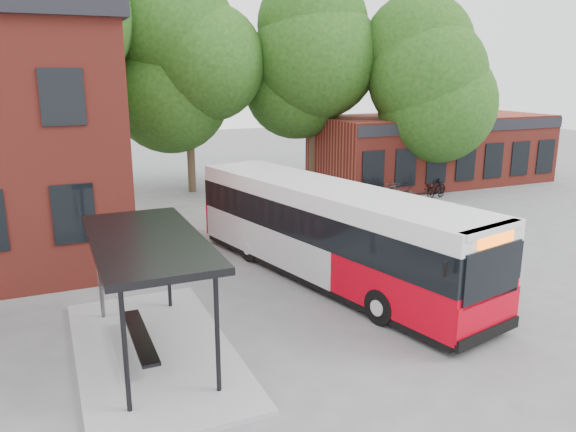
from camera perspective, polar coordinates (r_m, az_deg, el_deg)
name	(u,v)px	position (r m, az deg, el deg)	size (l,w,h in m)	color
ground	(307,307)	(16.19, 1.92, -9.20)	(100.00, 100.00, 0.00)	#5E5E60
shop_row	(432,149)	(35.05, 14.41, 6.62)	(14.00, 6.20, 4.00)	maroon
bus_shelter	(150,296)	(13.49, -13.80, -7.93)	(3.60, 7.00, 2.90)	black
bike_rail	(387,200)	(28.85, 10.03, 1.59)	(5.20, 0.10, 0.38)	black
tree_0	(47,94)	(29.39, -23.25, 11.36)	(7.92, 7.92, 11.00)	#1A3D10
tree_1	(188,97)	(31.29, -10.08, 11.85)	(7.92, 7.92, 10.40)	#1A3D10
tree_2	(313,90)	(32.74, 2.60, 12.68)	(7.92, 7.92, 11.00)	#1A3D10
tree_3	(428,107)	(32.01, 14.05, 10.69)	(7.04, 7.04, 9.28)	#1A3D10
city_bus	(329,233)	(17.87, 4.18, -1.76)	(2.54, 11.93, 3.03)	#BA0011
bicycle_0	(354,199)	(27.73, 6.74, 1.78)	(0.62, 1.77, 0.93)	black
bicycle_1	(377,199)	(27.40, 9.04, 1.72)	(0.52, 1.83, 1.10)	#2F2B27
bicycle_2	(365,199)	(27.71, 7.79, 1.77)	(0.64, 1.83, 0.96)	#400908
bicycle_3	(390,193)	(28.77, 10.32, 2.27)	(0.51, 1.82, 1.10)	#3B3430
bicycle_4	(401,196)	(28.66, 11.41, 2.04)	(0.64, 1.84, 0.97)	black
bicycle_5	(398,197)	(28.56, 11.08, 1.93)	(0.42, 1.47, 0.88)	#26242C
bicycle_6	(394,189)	(30.12, 10.70, 2.71)	(0.67, 1.91, 1.00)	black
bicycle_7	(436,190)	(30.54, 14.82, 2.56)	(0.43, 1.53, 0.92)	black
bicycle_extra_0	(433,186)	(31.58, 14.48, 2.96)	(0.43, 1.53, 0.92)	black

